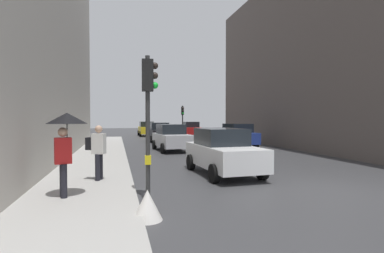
{
  "coord_description": "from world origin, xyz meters",
  "views": [
    {
      "loc": [
        -6.14,
        -7.7,
        2.16
      ],
      "look_at": [
        -1.27,
        11.63,
        1.61
      ],
      "focal_mm": 28.04,
      "sensor_mm": 36.0,
      "label": 1
    }
  ],
  "objects_px": {
    "traffic_light_far_median": "(183,116)",
    "car_yellow_taxi": "(147,129)",
    "car_dark_suv": "(159,132)",
    "pedestrian_with_umbrella": "(66,131)",
    "car_silver_hatchback": "(172,138)",
    "warning_sign_triangle": "(147,205)",
    "traffic_light_near_left": "(149,101)",
    "car_blue_van": "(236,135)",
    "car_white_compact": "(223,151)",
    "pedestrian_with_black_backpack": "(98,149)",
    "car_red_sedan": "(190,129)"
  },
  "relations": [
    {
      "from": "car_blue_van",
      "to": "car_silver_hatchback",
      "type": "relative_size",
      "value": 0.99
    },
    {
      "from": "car_blue_van",
      "to": "pedestrian_with_black_backpack",
      "type": "bearing_deg",
      "value": -130.68
    },
    {
      "from": "car_white_compact",
      "to": "pedestrian_with_black_backpack",
      "type": "xyz_separation_m",
      "value": [
        -4.58,
        -0.79,
        0.29
      ]
    },
    {
      "from": "traffic_light_near_left",
      "to": "car_white_compact",
      "type": "bearing_deg",
      "value": 42.62
    },
    {
      "from": "car_white_compact",
      "to": "traffic_light_far_median",
      "type": "bearing_deg",
      "value": 82.28
    },
    {
      "from": "car_yellow_taxi",
      "to": "car_silver_hatchback",
      "type": "relative_size",
      "value": 0.97
    },
    {
      "from": "traffic_light_far_median",
      "to": "car_yellow_taxi",
      "type": "relative_size",
      "value": 0.82
    },
    {
      "from": "car_yellow_taxi",
      "to": "car_silver_hatchback",
      "type": "bearing_deg",
      "value": -90.15
    },
    {
      "from": "traffic_light_far_median",
      "to": "car_yellow_taxi",
      "type": "distance_m",
      "value": 7.75
    },
    {
      "from": "car_silver_hatchback",
      "to": "car_blue_van",
      "type": "bearing_deg",
      "value": 14.44
    },
    {
      "from": "car_dark_suv",
      "to": "car_white_compact",
      "type": "relative_size",
      "value": 1.0
    },
    {
      "from": "car_dark_suv",
      "to": "car_white_compact",
      "type": "distance_m",
      "value": 16.85
    },
    {
      "from": "car_silver_hatchback",
      "to": "pedestrian_with_umbrella",
      "type": "relative_size",
      "value": 2.02
    },
    {
      "from": "traffic_light_near_left",
      "to": "car_dark_suv",
      "type": "relative_size",
      "value": 0.89
    },
    {
      "from": "traffic_light_far_median",
      "to": "car_silver_hatchback",
      "type": "height_order",
      "value": "traffic_light_far_median"
    },
    {
      "from": "car_yellow_taxi",
      "to": "pedestrian_with_umbrella",
      "type": "xyz_separation_m",
      "value": [
        -4.84,
        -28.84,
        0.96
      ]
    },
    {
      "from": "car_blue_van",
      "to": "car_silver_hatchback",
      "type": "xyz_separation_m",
      "value": [
        -5.19,
        -1.34,
        0.0
      ]
    },
    {
      "from": "traffic_light_near_left",
      "to": "car_yellow_taxi",
      "type": "xyz_separation_m",
      "value": [
        2.76,
        28.97,
        -1.75
      ]
    },
    {
      "from": "traffic_light_near_left",
      "to": "pedestrian_with_umbrella",
      "type": "height_order",
      "value": "traffic_light_near_left"
    },
    {
      "from": "traffic_light_far_median",
      "to": "car_white_compact",
      "type": "height_order",
      "value": "traffic_light_far_median"
    },
    {
      "from": "traffic_light_far_median",
      "to": "pedestrian_with_black_backpack",
      "type": "distance_m",
      "value": 21.16
    },
    {
      "from": "car_dark_suv",
      "to": "warning_sign_triangle",
      "type": "relative_size",
      "value": 6.57
    },
    {
      "from": "traffic_light_near_left",
      "to": "car_dark_suv",
      "type": "xyz_separation_m",
      "value": [
        2.99,
        19.75,
        -1.75
      ]
    },
    {
      "from": "pedestrian_with_umbrella",
      "to": "warning_sign_triangle",
      "type": "xyz_separation_m",
      "value": [
        1.87,
        -1.81,
        -1.52
      ]
    },
    {
      "from": "car_yellow_taxi",
      "to": "pedestrian_with_umbrella",
      "type": "bearing_deg",
      "value": -99.52
    },
    {
      "from": "warning_sign_triangle",
      "to": "car_yellow_taxi",
      "type": "bearing_deg",
      "value": 84.48
    },
    {
      "from": "car_dark_suv",
      "to": "car_yellow_taxi",
      "type": "bearing_deg",
      "value": 91.47
    },
    {
      "from": "car_blue_van",
      "to": "car_red_sedan",
      "type": "distance_m",
      "value": 13.29
    },
    {
      "from": "car_silver_hatchback",
      "to": "pedestrian_with_umbrella",
      "type": "bearing_deg",
      "value": -112.62
    },
    {
      "from": "car_yellow_taxi",
      "to": "car_blue_van",
      "type": "relative_size",
      "value": 0.98
    },
    {
      "from": "car_blue_van",
      "to": "pedestrian_with_umbrella",
      "type": "xyz_separation_m",
      "value": [
        -9.98,
        -12.84,
        0.96
      ]
    },
    {
      "from": "traffic_light_near_left",
      "to": "car_dark_suv",
      "type": "height_order",
      "value": "traffic_light_near_left"
    },
    {
      "from": "traffic_light_far_median",
      "to": "pedestrian_with_umbrella",
      "type": "height_order",
      "value": "traffic_light_far_median"
    },
    {
      "from": "car_dark_suv",
      "to": "car_blue_van",
      "type": "bearing_deg",
      "value": -54.1
    },
    {
      "from": "traffic_light_near_left",
      "to": "car_white_compact",
      "type": "relative_size",
      "value": 0.89
    },
    {
      "from": "car_blue_van",
      "to": "car_dark_suv",
      "type": "bearing_deg",
      "value": 125.9
    },
    {
      "from": "car_white_compact",
      "to": "pedestrian_with_black_backpack",
      "type": "distance_m",
      "value": 4.65
    },
    {
      "from": "warning_sign_triangle",
      "to": "car_silver_hatchback",
      "type": "bearing_deg",
      "value": 77.63
    },
    {
      "from": "car_blue_van",
      "to": "pedestrian_with_black_backpack",
      "type": "xyz_separation_m",
      "value": [
        -9.34,
        -10.86,
        0.29
      ]
    },
    {
      "from": "traffic_light_far_median",
      "to": "car_red_sedan",
      "type": "bearing_deg",
      "value": 66.35
    },
    {
      "from": "traffic_light_near_left",
      "to": "car_yellow_taxi",
      "type": "bearing_deg",
      "value": 84.56
    },
    {
      "from": "pedestrian_with_umbrella",
      "to": "traffic_light_near_left",
      "type": "bearing_deg",
      "value": -3.44
    },
    {
      "from": "pedestrian_with_black_backpack",
      "to": "car_silver_hatchback",
      "type": "bearing_deg",
      "value": 66.48
    },
    {
      "from": "traffic_light_far_median",
      "to": "car_white_compact",
      "type": "xyz_separation_m",
      "value": [
        -2.59,
        -19.08,
        -1.51
      ]
    },
    {
      "from": "traffic_light_far_median",
      "to": "pedestrian_with_black_backpack",
      "type": "xyz_separation_m",
      "value": [
        -7.16,
        -19.88,
        -1.23
      ]
    },
    {
      "from": "car_dark_suv",
      "to": "pedestrian_with_umbrella",
      "type": "bearing_deg",
      "value": -104.5
    },
    {
      "from": "car_yellow_taxi",
      "to": "car_dark_suv",
      "type": "height_order",
      "value": "same"
    },
    {
      "from": "car_blue_van",
      "to": "pedestrian_with_black_backpack",
      "type": "relative_size",
      "value": 2.43
    },
    {
      "from": "car_silver_hatchback",
      "to": "pedestrian_with_umbrella",
      "type": "xyz_separation_m",
      "value": [
        -4.79,
        -11.5,
        0.96
      ]
    },
    {
      "from": "car_blue_van",
      "to": "car_white_compact",
      "type": "bearing_deg",
      "value": -115.3
    }
  ]
}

